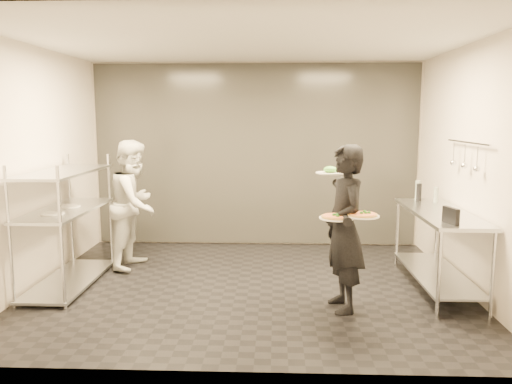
{
  "coord_description": "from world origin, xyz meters",
  "views": [
    {
      "loc": [
        0.3,
        -5.65,
        1.98
      ],
      "look_at": [
        0.08,
        0.18,
        1.1
      ],
      "focal_mm": 35.0,
      "sensor_mm": 36.0,
      "label": 1
    }
  ],
  "objects_px": {
    "pizza_plate_near": "(336,217)",
    "pos_monitor": "(451,216)",
    "waiter": "(344,229)",
    "bottle_green": "(418,190)",
    "salad_plate": "(330,171)",
    "bottle_clear": "(436,194)",
    "pizza_plate_far": "(362,215)",
    "pass_rack": "(66,221)",
    "prep_counter": "(439,236)",
    "chef": "(135,204)",
    "bottle_dark": "(419,192)"
  },
  "relations": [
    {
      "from": "pizza_plate_near",
      "to": "pos_monitor",
      "type": "bearing_deg",
      "value": 7.83
    },
    {
      "from": "waiter",
      "to": "bottle_green",
      "type": "distance_m",
      "value": 1.86
    },
    {
      "from": "salad_plate",
      "to": "pizza_plate_near",
      "type": "bearing_deg",
      "value": -88.43
    },
    {
      "from": "pizza_plate_near",
      "to": "bottle_clear",
      "type": "distance_m",
      "value": 2.03
    },
    {
      "from": "waiter",
      "to": "pizza_plate_near",
      "type": "xyz_separation_m",
      "value": [
        -0.11,
        -0.19,
        0.16
      ]
    },
    {
      "from": "waiter",
      "to": "pizza_plate_far",
      "type": "relative_size",
      "value": 5.23
    },
    {
      "from": "pizza_plate_near",
      "to": "pos_monitor",
      "type": "xyz_separation_m",
      "value": [
        1.16,
        0.16,
        -0.01
      ]
    },
    {
      "from": "salad_plate",
      "to": "bottle_clear",
      "type": "distance_m",
      "value": 1.75
    },
    {
      "from": "pass_rack",
      "to": "waiter",
      "type": "relative_size",
      "value": 0.94
    },
    {
      "from": "waiter",
      "to": "pizza_plate_near",
      "type": "distance_m",
      "value": 0.27
    },
    {
      "from": "prep_counter",
      "to": "bottle_green",
      "type": "xyz_separation_m",
      "value": [
        -0.03,
        0.8,
        0.42
      ]
    },
    {
      "from": "pass_rack",
      "to": "pos_monitor",
      "type": "distance_m",
      "value": 4.27
    },
    {
      "from": "pizza_plate_near",
      "to": "bottle_clear",
      "type": "relative_size",
      "value": 1.73
    },
    {
      "from": "salad_plate",
      "to": "bottle_clear",
      "type": "bearing_deg",
      "value": 33.14
    },
    {
      "from": "chef",
      "to": "pizza_plate_near",
      "type": "distance_m",
      "value": 2.94
    },
    {
      "from": "pos_monitor",
      "to": "bottle_green",
      "type": "bearing_deg",
      "value": 71.63
    },
    {
      "from": "salad_plate",
      "to": "bottle_green",
      "type": "distance_m",
      "value": 1.73
    },
    {
      "from": "bottle_clear",
      "to": "pos_monitor",
      "type": "bearing_deg",
      "value": -101.32
    },
    {
      "from": "salad_plate",
      "to": "bottle_green",
      "type": "xyz_separation_m",
      "value": [
        1.26,
        1.13,
        -0.36
      ]
    },
    {
      "from": "chef",
      "to": "bottle_green",
      "type": "relative_size",
      "value": 6.76
    },
    {
      "from": "pizza_plate_near",
      "to": "bottle_green",
      "type": "height_order",
      "value": "bottle_green"
    },
    {
      "from": "pass_rack",
      "to": "prep_counter",
      "type": "xyz_separation_m",
      "value": [
        4.33,
        0.0,
        -0.14
      ]
    },
    {
      "from": "pos_monitor",
      "to": "chef",
      "type": "bearing_deg",
      "value": 143.18
    },
    {
      "from": "bottle_green",
      "to": "pizza_plate_far",
      "type": "bearing_deg",
      "value": -120.63
    },
    {
      "from": "prep_counter",
      "to": "bottle_dark",
      "type": "relative_size",
      "value": 8.2
    },
    {
      "from": "salad_plate",
      "to": "pos_monitor",
      "type": "xyz_separation_m",
      "value": [
        1.17,
        -0.36,
        -0.4
      ]
    },
    {
      "from": "pass_rack",
      "to": "bottle_dark",
      "type": "xyz_separation_m",
      "value": [
        4.28,
        0.7,
        0.26
      ]
    },
    {
      "from": "bottle_green",
      "to": "waiter",
      "type": "bearing_deg",
      "value": -128.01
    },
    {
      "from": "pizza_plate_far",
      "to": "salad_plate",
      "type": "xyz_separation_m",
      "value": [
        -0.26,
        0.56,
        0.36
      ]
    },
    {
      "from": "pass_rack",
      "to": "bottle_clear",
      "type": "xyz_separation_m",
      "value": [
        4.47,
        0.61,
        0.25
      ]
    },
    {
      "from": "bottle_clear",
      "to": "pizza_plate_far",
      "type": "bearing_deg",
      "value": -128.08
    },
    {
      "from": "prep_counter",
      "to": "pos_monitor",
      "type": "distance_m",
      "value": 0.79
    },
    {
      "from": "prep_counter",
      "to": "bottle_clear",
      "type": "bearing_deg",
      "value": 77.1
    },
    {
      "from": "chef",
      "to": "pos_monitor",
      "type": "bearing_deg",
      "value": -103.35
    },
    {
      "from": "waiter",
      "to": "salad_plate",
      "type": "xyz_separation_m",
      "value": [
        -0.12,
        0.33,
        0.55
      ]
    },
    {
      "from": "chef",
      "to": "bottle_green",
      "type": "bearing_deg",
      "value": -80.89
    },
    {
      "from": "waiter",
      "to": "chef",
      "type": "bearing_deg",
      "value": -130.58
    },
    {
      "from": "chef",
      "to": "pizza_plate_far",
      "type": "height_order",
      "value": "chef"
    },
    {
      "from": "salad_plate",
      "to": "pos_monitor",
      "type": "relative_size",
      "value": 1.34
    },
    {
      "from": "bottle_dark",
      "to": "pizza_plate_far",
      "type": "bearing_deg",
      "value": -121.78
    },
    {
      "from": "pass_rack",
      "to": "pizza_plate_near",
      "type": "distance_m",
      "value": 3.18
    },
    {
      "from": "pass_rack",
      "to": "salad_plate",
      "type": "xyz_separation_m",
      "value": [
        3.04,
        -0.33,
        0.64
      ]
    },
    {
      "from": "pos_monitor",
      "to": "bottle_dark",
      "type": "distance_m",
      "value": 1.39
    },
    {
      "from": "waiter",
      "to": "pos_monitor",
      "type": "bearing_deg",
      "value": 76.77
    },
    {
      "from": "chef",
      "to": "waiter",
      "type": "bearing_deg",
      "value": -110.49
    },
    {
      "from": "waiter",
      "to": "chef",
      "type": "distance_m",
      "value": 2.92
    },
    {
      "from": "pizza_plate_far",
      "to": "salad_plate",
      "type": "distance_m",
      "value": 0.72
    },
    {
      "from": "pizza_plate_far",
      "to": "prep_counter",
      "type": "bearing_deg",
      "value": 40.79
    },
    {
      "from": "pizza_plate_far",
      "to": "bottle_clear",
      "type": "relative_size",
      "value": 1.67
    },
    {
      "from": "chef",
      "to": "pass_rack",
      "type": "bearing_deg",
      "value": 150.23
    }
  ]
}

